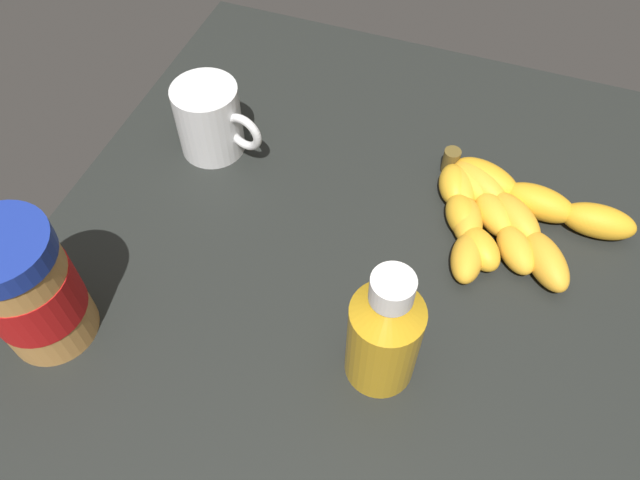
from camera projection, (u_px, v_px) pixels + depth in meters
ground_plane at (364, 272)px, 67.84cm from camera, size 71.60×78.75×3.19cm
banana_bunch at (501, 213)px, 68.47cm from camera, size 22.65×18.08×3.77cm
peanut_butter_jar at (29, 290)px, 56.11cm from camera, size 8.89×8.89×14.71cm
honey_bottle at (385, 333)px, 53.99cm from camera, size 6.60×6.60×15.34cm
coffee_mug at (210, 120)px, 73.29cm from camera, size 11.44×7.81×9.04cm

